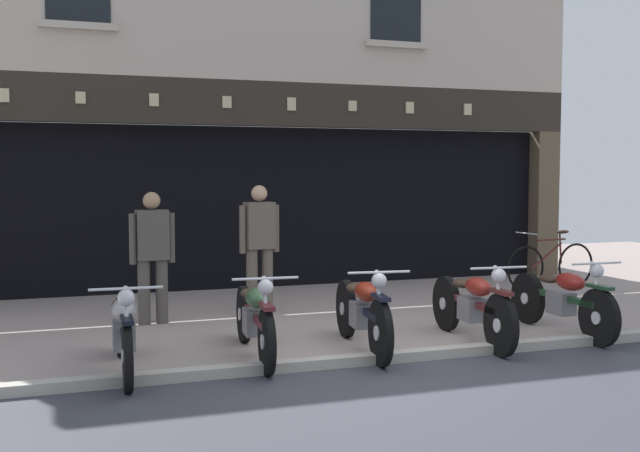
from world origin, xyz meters
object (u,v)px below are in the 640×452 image
at_px(motorcycle_center_right, 472,305).
at_px(advert_board_near, 415,186).
at_px(motorcycle_left, 124,329).
at_px(shopkeeper_center, 259,243).
at_px(motorcycle_right, 562,299).
at_px(motorcycle_center, 362,310).
at_px(motorcycle_center_left, 255,317).
at_px(leaning_bicycle, 551,264).
at_px(salesman_left, 152,251).
at_px(advert_board_far, 476,184).

xyz_separation_m(motorcycle_center_right, advert_board_near, (1.67, 4.83, 1.20)).
distance_m(motorcycle_left, shopkeeper_center, 3.22).
bearing_deg(motorcycle_right, motorcycle_center, 0.90).
distance_m(motorcycle_center_left, motorcycle_center, 1.14).
bearing_deg(motorcycle_right, leaning_bicycle, -123.06).
distance_m(motorcycle_center_left, salesman_left, 2.29).
height_order(motorcycle_right, salesman_left, salesman_left).
bearing_deg(advert_board_near, shopkeeper_center, -145.30).
height_order(motorcycle_center_left, motorcycle_center_right, motorcycle_center_right).
distance_m(motorcycle_center_right, advert_board_near, 5.25).
bearing_deg(motorcycle_center_right, advert_board_far, -116.29).
relative_size(motorcycle_left, leaning_bicycle, 1.12).
bearing_deg(motorcycle_right, advert_board_near, -94.56).
height_order(advert_board_far, leaning_bicycle, advert_board_far).
distance_m(motorcycle_left, salesman_left, 2.40).
distance_m(shopkeeper_center, advert_board_near, 4.23).
distance_m(motorcycle_center, leaning_bicycle, 5.51).
xyz_separation_m(motorcycle_left, shopkeeper_center, (1.96, 2.50, 0.53)).
bearing_deg(leaning_bicycle, advert_board_far, 7.52).
bearing_deg(shopkeeper_center, advert_board_near, -153.63).
bearing_deg(motorcycle_right, advert_board_far, -108.41).
bearing_deg(shopkeeper_center, motorcycle_center, 92.88).
height_order(salesman_left, advert_board_near, advert_board_near).
bearing_deg(motorcycle_center, motorcycle_center_right, -175.02).
bearing_deg(leaning_bicycle, advert_board_near, 37.95).
bearing_deg(motorcycle_right, motorcycle_center_left, -0.48).
relative_size(motorcycle_center_right, motorcycle_right, 1.01).
relative_size(motorcycle_center_left, motorcycle_center_right, 1.03).
xyz_separation_m(shopkeeper_center, advert_board_far, (4.65, 2.38, 0.72)).
relative_size(motorcycle_center_left, motorcycle_right, 1.03).
relative_size(motorcycle_left, motorcycle_center, 0.98).
bearing_deg(motorcycle_center_left, motorcycle_center, -179.59).
bearing_deg(advert_board_far, salesman_left, -156.88).
xyz_separation_m(motorcycle_center, shopkeeper_center, (-0.48, 2.41, 0.52)).
height_order(motorcycle_center_left, shopkeeper_center, shopkeeper_center).
bearing_deg(advert_board_near, motorcycle_center, -121.70).
bearing_deg(motorcycle_center, leaning_bicycle, -139.15).
height_order(motorcycle_right, shopkeeper_center, shopkeeper_center).
distance_m(motorcycle_left, motorcycle_right, 4.92).
bearing_deg(motorcycle_left, shopkeeper_center, -125.89).
height_order(motorcycle_center_left, advert_board_far, advert_board_far).
xyz_separation_m(salesman_left, shopkeeper_center, (1.42, 0.21, 0.04)).
distance_m(motorcycle_center, advert_board_near, 5.75).
relative_size(motorcycle_center_right, advert_board_far, 1.80).
relative_size(shopkeeper_center, advert_board_near, 1.64).
relative_size(motorcycle_center_right, leaning_bicycle, 1.14).
height_order(motorcycle_center_left, motorcycle_right, motorcycle_right).
height_order(motorcycle_center_left, motorcycle_center, motorcycle_center).
relative_size(motorcycle_right, advert_board_near, 1.90).
bearing_deg(leaning_bicycle, motorcycle_center_left, 112.21).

